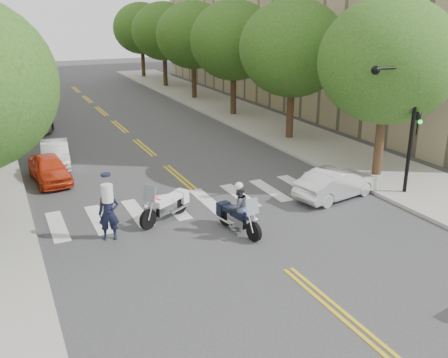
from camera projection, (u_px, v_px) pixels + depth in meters
ground at (288, 269)px, 15.83m from camera, size 140.00×140.00×0.00m
sidewalk_right at (241, 114)px, 38.45m from camera, size 5.00×60.00×0.15m
tree_r_0 at (388, 61)px, 22.67m from camera, size 6.40×6.40×8.45m
tree_r_1 at (293, 48)px, 29.52m from camera, size 6.40×6.40×8.45m
tree_r_2 at (234, 41)px, 36.37m from camera, size 6.40×6.40×8.45m
tree_r_3 at (193, 35)px, 43.23m from camera, size 6.40×6.40×8.45m
tree_r_4 at (164, 31)px, 50.08m from camera, size 6.40×6.40×8.45m
tree_r_5 at (141, 28)px, 56.93m from camera, size 6.40×6.40×8.45m
traffic_signal_pole at (406, 113)px, 20.70m from camera, size 2.82×0.42×6.00m
motorcycle_police at (238, 210)px, 18.20m from camera, size 0.91×2.40×1.96m
motorcycle_parked at (168, 205)px, 19.42m from camera, size 2.37×1.57×1.68m
officer_standing at (109, 213)px, 17.58m from camera, size 0.83×0.67×1.99m
convertible at (337, 183)px, 21.56m from camera, size 4.23×2.15×1.33m
parked_car_a at (49, 169)px, 23.58m from camera, size 1.87×3.90×1.29m
parked_car_b at (55, 154)px, 25.96m from camera, size 1.69×3.99×1.28m
parked_car_c at (28, 120)px, 33.41m from camera, size 2.65×5.25×1.42m
parked_car_d at (36, 116)px, 34.50m from camera, size 2.21×5.02×1.43m
parked_car_e at (28, 102)px, 40.23m from camera, size 1.75×3.82×1.27m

